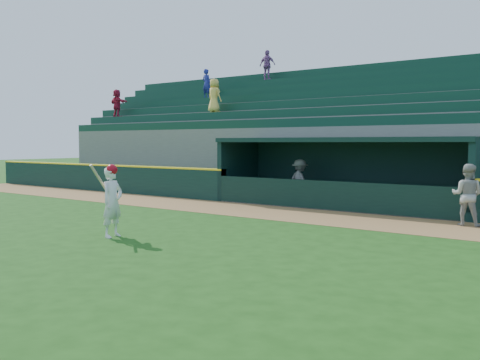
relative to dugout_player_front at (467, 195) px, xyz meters
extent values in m
plane|color=#1A4611|center=(-4.67, -5.75, -0.85)|extent=(120.00, 120.00, 0.00)
cube|color=olive|center=(-4.67, -0.85, -0.85)|extent=(40.00, 3.00, 0.01)
cube|color=black|center=(-16.92, 0.80, -0.25)|extent=(15.50, 0.30, 1.20)
cube|color=yellow|center=(-16.92, 0.80, 0.38)|extent=(15.50, 0.32, 0.06)
imported|color=#9B9B96|center=(0.00, 0.00, 0.00)|extent=(0.86, 0.68, 1.71)
imported|color=gray|center=(-6.54, 2.15, -0.03)|extent=(1.22, 0.98, 1.65)
cube|color=slate|center=(-4.67, 1.95, -0.83)|extent=(9.00, 2.60, 0.04)
cube|color=black|center=(-9.27, 1.95, 0.30)|extent=(0.20, 2.60, 2.30)
cube|color=black|center=(-4.67, 3.25, 0.30)|extent=(9.40, 0.20, 2.30)
cube|color=black|center=(-4.67, 1.95, 1.53)|extent=(9.40, 2.80, 0.16)
cube|color=black|center=(-4.67, 0.73, -0.35)|extent=(9.00, 0.16, 1.00)
cube|color=brown|center=(-4.67, 2.75, -0.60)|extent=(8.40, 0.45, 0.10)
cube|color=slate|center=(-4.67, 3.77, 0.60)|extent=(34.00, 0.85, 2.91)
cube|color=#0F3828|center=(-4.67, 3.65, 2.24)|extent=(34.00, 0.60, 0.36)
cube|color=slate|center=(-4.67, 4.62, 0.83)|extent=(34.00, 0.85, 3.36)
cube|color=#0F3828|center=(-4.67, 4.50, 2.69)|extent=(34.00, 0.60, 0.36)
cube|color=slate|center=(-4.67, 5.47, 1.05)|extent=(34.00, 0.85, 3.81)
cube|color=#0F3828|center=(-4.67, 5.35, 3.14)|extent=(34.00, 0.60, 0.36)
cube|color=slate|center=(-4.67, 6.32, 1.28)|extent=(34.00, 0.85, 4.26)
cube|color=#0F3828|center=(-4.67, 6.20, 3.59)|extent=(34.00, 0.60, 0.36)
cube|color=slate|center=(-4.67, 7.17, 1.50)|extent=(34.00, 0.85, 4.71)
cube|color=#0F3828|center=(-4.67, 7.05, 4.04)|extent=(34.00, 0.60, 0.36)
cube|color=slate|center=(-4.67, 8.02, 1.73)|extent=(34.00, 0.85, 5.16)
cube|color=#0F3828|center=(-4.67, 7.90, 4.49)|extent=(34.00, 0.60, 0.36)
cube|color=slate|center=(-4.67, 8.87, 1.95)|extent=(34.00, 0.85, 5.61)
cube|color=#0F3828|center=(-4.67, 8.75, 4.94)|extent=(34.00, 0.60, 0.36)
cube|color=slate|center=(-4.67, 9.45, 1.95)|extent=(34.50, 0.30, 5.61)
imported|color=#AE1A39|center=(-19.74, 4.52, 3.63)|extent=(1.46, 0.62, 1.53)
imported|color=navy|center=(-14.63, 6.22, 4.52)|extent=(0.57, 0.39, 1.51)
imported|color=#ECC553|center=(-12.70, 4.52, 3.68)|extent=(0.86, 0.62, 1.62)
imported|color=#955796|center=(-11.93, 7.92, 5.44)|extent=(0.93, 0.42, 1.56)
imported|color=white|center=(-6.40, -6.97, 0.00)|extent=(0.49, 0.67, 1.70)
sphere|color=#A50915|center=(-6.40, -6.97, 0.78)|extent=(0.27, 0.27, 0.27)
cylinder|color=tan|center=(-6.58, -7.19, 0.55)|extent=(0.17, 0.52, 0.76)
camera|label=1|loc=(3.74, -15.37, 1.43)|focal=40.00mm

